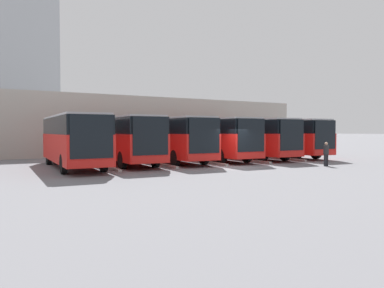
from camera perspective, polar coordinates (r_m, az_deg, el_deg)
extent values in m
plane|color=slate|center=(24.92, 6.66, -3.49)|extent=(600.00, 600.00, 0.00)
cube|color=red|center=(35.19, 13.24, 0.20)|extent=(3.13, 10.79, 1.73)
cube|color=black|center=(35.18, 13.26, 2.47)|extent=(3.08, 10.63, 1.06)
cube|color=black|center=(31.33, 19.66, 1.35)|extent=(2.22, 0.17, 2.29)
cube|color=red|center=(31.37, 19.64, -1.25)|extent=(2.39, 0.20, 0.40)
cube|color=silver|center=(35.19, 13.27, 3.43)|extent=(3.00, 10.36, 0.12)
cylinder|color=black|center=(33.58, 18.36, -1.23)|extent=(0.36, 1.12, 1.11)
cylinder|color=black|center=(32.03, 15.60, -1.35)|extent=(0.36, 1.12, 1.11)
cylinder|color=black|center=(38.47, 11.27, -0.78)|extent=(0.36, 1.12, 1.11)
cylinder|color=black|center=(37.12, 8.60, -0.86)|extent=(0.36, 1.12, 1.11)
cube|color=#9E9E99|center=(32.80, 12.82, -2.09)|extent=(0.63, 6.74, 0.15)
cube|color=red|center=(32.63, 8.62, 0.10)|extent=(3.13, 10.79, 1.73)
cube|color=black|center=(32.61, 8.64, 2.54)|extent=(3.08, 10.63, 1.06)
cube|color=black|center=(28.47, 15.00, 1.35)|extent=(2.22, 0.17, 2.29)
cube|color=red|center=(28.52, 14.98, -1.51)|extent=(2.39, 0.20, 0.40)
cube|color=silver|center=(32.62, 8.64, 3.58)|extent=(3.00, 10.36, 0.12)
cylinder|color=black|center=(30.78, 13.92, -1.47)|extent=(0.36, 1.12, 1.11)
cylinder|color=black|center=(29.36, 10.68, -1.61)|extent=(0.36, 1.12, 1.11)
cylinder|color=black|center=(35.99, 6.94, -0.94)|extent=(0.36, 1.12, 1.11)
cylinder|color=black|center=(34.79, 3.92, -1.03)|extent=(0.36, 1.12, 1.11)
cube|color=#9E9E99|center=(30.27, 7.80, -2.39)|extent=(0.63, 6.74, 0.15)
cube|color=red|center=(30.50, 3.01, -0.01)|extent=(3.13, 10.79, 1.73)
cube|color=black|center=(30.49, 3.01, 2.61)|extent=(3.08, 10.63, 1.06)
cube|color=black|center=(26.03, 9.01, 1.34)|extent=(2.22, 0.17, 2.29)
cube|color=red|center=(26.08, 9.00, -1.79)|extent=(2.39, 0.20, 0.40)
cube|color=silver|center=(30.50, 3.01, 3.71)|extent=(3.00, 10.36, 0.12)
cylinder|color=black|center=(28.38, 8.34, -1.72)|extent=(0.36, 1.12, 1.11)
cylinder|color=black|center=(27.15, 4.54, -1.87)|extent=(0.36, 1.12, 1.11)
cylinder|color=black|center=(33.95, 1.78, -1.10)|extent=(0.36, 1.12, 1.11)
cylinder|color=black|center=(32.92, -1.59, -1.19)|extent=(0.36, 1.12, 1.11)
cube|color=#9E9E99|center=(28.21, 1.65, -2.69)|extent=(0.63, 6.74, 0.15)
cube|color=red|center=(28.69, -3.35, -0.14)|extent=(3.13, 10.79, 1.73)
cube|color=black|center=(28.67, -3.35, 2.65)|extent=(3.08, 10.63, 1.06)
cube|color=black|center=(23.90, 1.92, 1.31)|extent=(2.22, 0.17, 2.29)
cube|color=red|center=(23.95, 1.92, -2.09)|extent=(2.39, 0.20, 0.40)
cube|color=silver|center=(28.69, -3.36, 3.82)|extent=(3.00, 10.36, 0.12)
cylinder|color=black|center=(26.28, 1.83, -1.99)|extent=(0.36, 1.12, 1.11)
cylinder|color=black|center=(25.27, -2.56, -2.15)|extent=(0.36, 1.12, 1.11)
cylinder|color=black|center=(32.19, -3.96, -1.27)|extent=(0.36, 1.12, 1.11)
cylinder|color=black|center=(31.37, -7.68, -1.37)|extent=(0.36, 1.12, 1.11)
cube|color=#9E9E99|center=(26.50, -5.34, -3.00)|extent=(0.63, 6.74, 0.15)
cube|color=red|center=(27.19, -10.40, -0.28)|extent=(3.13, 10.79, 1.73)
cube|color=black|center=(27.17, -10.41, 2.66)|extent=(3.08, 10.63, 1.06)
cube|color=black|center=(22.12, -6.31, 1.25)|extent=(2.22, 0.17, 2.29)
cube|color=red|center=(22.18, -6.30, -2.43)|extent=(2.39, 0.20, 0.40)
cube|color=silver|center=(27.19, -10.42, 3.90)|extent=(3.00, 10.36, 0.12)
cylinder|color=black|center=(24.49, -5.61, -2.29)|extent=(0.36, 1.12, 1.11)
cylinder|color=black|center=(23.75, -10.59, -2.44)|extent=(0.36, 1.12, 1.11)
cylinder|color=black|center=(30.71, -10.23, -1.45)|extent=(0.36, 1.12, 1.11)
cylinder|color=black|center=(30.12, -14.26, -1.55)|extent=(0.36, 1.12, 1.11)
cube|color=#9E9E99|center=(25.15, -13.11, -3.31)|extent=(0.63, 6.74, 0.15)
cube|color=red|center=(25.18, -17.64, -0.52)|extent=(3.13, 10.79, 1.73)
cube|color=black|center=(25.16, -17.67, 2.65)|extent=(3.08, 10.63, 1.06)
cube|color=black|center=(19.92, -15.00, 1.12)|extent=(2.22, 0.17, 2.29)
cube|color=red|center=(19.98, -14.97, -2.97)|extent=(2.39, 0.20, 0.40)
cube|color=silver|center=(25.18, -17.68, 4.00)|extent=(3.00, 10.36, 0.12)
cylinder|color=black|center=(22.23, -13.32, -2.76)|extent=(0.36, 1.12, 1.11)
cylinder|color=black|center=(21.79, -18.99, -2.91)|extent=(0.36, 1.12, 1.11)
cylinder|color=black|center=(28.67, -16.58, -1.74)|extent=(0.36, 1.12, 1.11)
cylinder|color=black|center=(28.33, -20.99, -1.83)|extent=(0.36, 1.12, 1.11)
cylinder|color=black|center=(26.97, 19.86, -2.34)|extent=(0.20, 0.20, 0.79)
cylinder|color=black|center=(26.80, 19.63, -2.36)|extent=(0.20, 0.20, 0.79)
cylinder|color=#262628|center=(26.84, 19.76, -0.84)|extent=(0.40, 0.40, 0.63)
sphere|color=tan|center=(26.82, 19.77, 0.05)|extent=(0.21, 0.21, 0.21)
cube|color=#A8A399|center=(42.92, -10.25, 2.68)|extent=(38.61, 11.63, 5.85)
cube|color=silver|center=(49.93, -13.24, 5.63)|extent=(38.61, 3.00, 0.24)
cylinder|color=slate|center=(56.38, -0.35, 2.40)|extent=(0.20, 0.20, 5.60)
cube|color=#ADB2B7|center=(172.23, -23.83, 12.48)|extent=(21.75, 21.75, 68.63)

